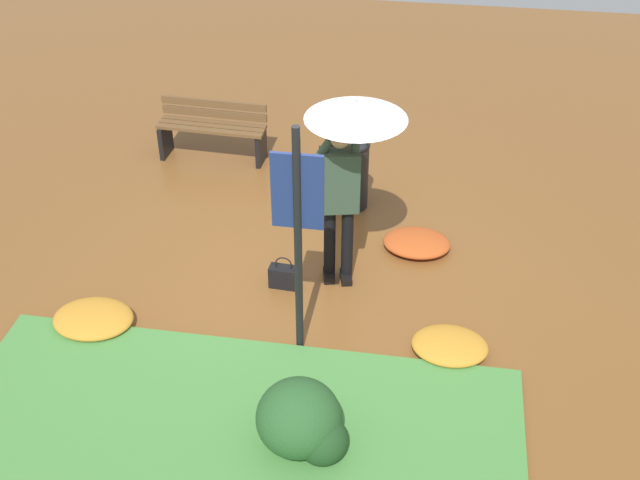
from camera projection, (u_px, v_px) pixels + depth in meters
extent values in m
plane|color=brown|center=(316.00, 281.00, 8.18)|extent=(18.00, 18.00, 0.00)
cylinder|color=black|center=(330.00, 243.00, 8.00)|extent=(0.12, 0.12, 0.86)
cylinder|color=black|center=(347.00, 244.00, 7.98)|extent=(0.12, 0.12, 0.86)
cube|color=black|center=(329.00, 275.00, 8.19)|extent=(0.16, 0.24, 0.08)
cube|color=black|center=(346.00, 277.00, 8.17)|extent=(0.16, 0.24, 0.08)
cube|color=#334738|center=(339.00, 180.00, 7.56)|extent=(0.42, 0.32, 0.64)
sphere|color=tan|center=(340.00, 138.00, 7.29)|extent=(0.20, 0.20, 0.20)
ellipsoid|color=black|center=(340.00, 135.00, 7.27)|extent=(0.20, 0.20, 0.15)
cylinder|color=#334738|center=(317.00, 161.00, 7.44)|extent=(0.18, 0.13, 0.18)
cylinder|color=#334738|center=(321.00, 153.00, 7.38)|extent=(0.24, 0.11, 0.33)
cube|color=black|center=(330.00, 140.00, 7.30)|extent=(0.07, 0.03, 0.14)
cylinder|color=#334738|center=(357.00, 160.00, 7.40)|extent=(0.11, 0.10, 0.09)
cylinder|color=#334738|center=(356.00, 151.00, 7.36)|extent=(0.10, 0.09, 0.23)
cylinder|color=#A5A5AD|center=(356.00, 120.00, 7.18)|extent=(0.02, 0.02, 0.41)
cone|color=silver|center=(356.00, 111.00, 7.13)|extent=(0.96, 0.96, 0.16)
sphere|color=#A5A5AD|center=(356.00, 99.00, 7.06)|extent=(0.02, 0.02, 0.02)
cylinder|color=black|center=(298.00, 247.00, 6.71)|extent=(0.07, 0.07, 2.30)
cube|color=navy|center=(297.00, 192.00, 6.40)|extent=(0.44, 0.04, 0.70)
cube|color=silver|center=(298.00, 190.00, 6.42)|extent=(0.38, 0.01, 0.64)
cube|color=black|center=(284.00, 277.00, 8.04)|extent=(0.31, 0.16, 0.24)
torus|color=black|center=(284.00, 264.00, 7.95)|extent=(0.18, 0.02, 0.18)
cube|color=black|center=(166.00, 140.00, 10.26)|extent=(0.08, 0.36, 0.44)
cube|color=black|center=(261.00, 147.00, 10.09)|extent=(0.08, 0.36, 0.44)
cube|color=brown|center=(209.00, 131.00, 9.94)|extent=(1.40, 0.17, 0.04)
cube|color=brown|center=(211.00, 127.00, 10.04)|extent=(1.40, 0.17, 0.04)
cube|color=brown|center=(214.00, 122.00, 10.13)|extent=(1.40, 0.17, 0.04)
cube|color=brown|center=(214.00, 114.00, 10.12)|extent=(1.40, 0.11, 0.10)
cube|color=brown|center=(214.00, 104.00, 10.04)|extent=(1.40, 0.11, 0.10)
cylinder|color=black|center=(351.00, 176.00, 9.15)|extent=(0.40, 0.40, 0.80)
torus|color=black|center=(352.00, 145.00, 8.91)|extent=(0.42, 0.42, 0.04)
ellipsoid|color=#285628|center=(299.00, 418.00, 6.25)|extent=(0.69, 0.69, 0.62)
ellipsoid|color=#1E421E|center=(322.00, 440.00, 6.20)|extent=(0.41, 0.41, 0.41)
ellipsoid|color=#C68428|center=(450.00, 346.00, 7.27)|extent=(0.71, 0.57, 0.16)
ellipsoid|color=#B74C1E|center=(417.00, 243.00, 8.60)|extent=(0.74, 0.59, 0.16)
ellipsoid|color=#C68428|center=(93.00, 319.00, 7.56)|extent=(0.78, 0.63, 0.17)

